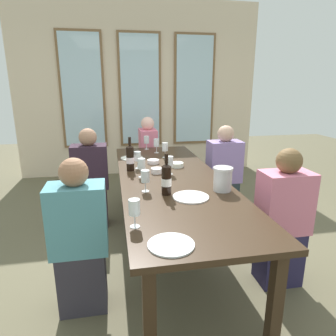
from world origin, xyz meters
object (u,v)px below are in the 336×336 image
(wine_bottle_1, at_px, (166,179))
(seated_person_3, at_px, (224,175))
(white_plate_0, at_px, (191,197))
(wine_glass_5, at_px, (156,143))
(dining_table, at_px, (171,184))
(seated_person_1, at_px, (282,222))
(tasting_bowl_2, at_px, (177,165))
(tasting_bowl_0, at_px, (153,162))
(seated_person_2, at_px, (91,181))
(wine_glass_3, at_px, (138,157))
(seated_person_4, at_px, (148,157))
(wine_glass_0, at_px, (170,162))
(seated_person_0, at_px, (80,241))
(white_plate_2, at_px, (171,245))
(wine_glass_6, at_px, (134,209))
(metal_pitcher, at_px, (223,179))
(wine_glass_2, at_px, (146,140))
(tasting_bowl_1, at_px, (157,171))
(white_plate_1, at_px, (132,158))
(wine_glass_4, at_px, (142,164))
(wine_bottle_0, at_px, (130,158))
(wine_glass_7, at_px, (165,147))

(wine_bottle_1, distance_m, seated_person_3, 1.42)
(white_plate_0, xyz_separation_m, wine_glass_5, (-0.03, 1.55, 0.11))
(dining_table, height_order, seated_person_3, seated_person_3)
(seated_person_1, bearing_deg, tasting_bowl_2, 123.22)
(tasting_bowl_0, height_order, seated_person_2, seated_person_2)
(wine_glass_3, height_order, wine_glass_5, same)
(white_plate_0, xyz_separation_m, seated_person_4, (-0.05, 2.23, -0.22))
(wine_glass_0, distance_m, seated_person_0, 1.11)
(dining_table, bearing_deg, white_plate_2, -101.11)
(wine_glass_6, bearing_deg, tasting_bowl_2, 67.18)
(wine_bottle_1, xyz_separation_m, wine_glass_0, (0.12, 0.51, -0.01))
(white_plate_2, xyz_separation_m, metal_pitcher, (0.57, 0.76, 0.09))
(white_plate_0, distance_m, white_plate_2, 0.71)
(wine_glass_2, relative_size, wine_glass_3, 1.00)
(tasting_bowl_1, xyz_separation_m, seated_person_1, (0.87, -0.78, -0.24))
(dining_table, xyz_separation_m, seated_person_3, (0.76, 0.64, -0.15))
(white_plate_1, height_order, wine_glass_6, wine_glass_6)
(tasting_bowl_0, bearing_deg, white_plate_2, -94.78)
(wine_glass_5, xyz_separation_m, seated_person_3, (0.74, -0.38, -0.33))
(dining_table, distance_m, wine_bottle_1, 0.48)
(white_plate_2, relative_size, tasting_bowl_0, 1.99)
(tasting_bowl_0, distance_m, tasting_bowl_1, 0.36)
(wine_glass_5, bearing_deg, wine_glass_6, -102.27)
(white_plate_2, distance_m, wine_bottle_1, 0.77)
(wine_glass_0, xyz_separation_m, seated_person_1, (0.76, -0.72, -0.33))
(tasting_bowl_1, relative_size, seated_person_2, 0.10)
(wine_glass_4, distance_m, seated_person_1, 1.27)
(seated_person_4, bearing_deg, seated_person_2, -127.04)
(wine_glass_3, distance_m, wine_glass_4, 0.29)
(tasting_bowl_0, height_order, wine_glass_6, wine_glass_6)
(tasting_bowl_0, distance_m, tasting_bowl_2, 0.29)
(wine_glass_5, xyz_separation_m, seated_person_4, (-0.02, 0.68, -0.33))
(wine_glass_3, relative_size, seated_person_4, 0.16)
(wine_bottle_1, relative_size, seated_person_3, 0.29)
(wine_bottle_0, height_order, seated_person_2, seated_person_2)
(white_plate_1, distance_m, wine_bottle_0, 0.51)
(white_plate_0, distance_m, wine_glass_4, 0.67)
(tasting_bowl_0, height_order, tasting_bowl_1, tasting_bowl_1)
(wine_glass_6, relative_size, seated_person_0, 0.16)
(tasting_bowl_2, xyz_separation_m, wine_glass_7, (-0.05, 0.42, 0.10))
(seated_person_1, bearing_deg, metal_pitcher, 153.71)
(white_plate_2, height_order, seated_person_1, seated_person_1)
(white_plate_2, distance_m, tasting_bowl_2, 1.55)
(wine_glass_4, distance_m, wine_glass_7, 0.78)
(metal_pitcher, height_order, wine_glass_2, metal_pitcher)
(seated_person_0, bearing_deg, wine_glass_7, 58.90)
(wine_glass_2, distance_m, wine_glass_6, 2.20)
(tasting_bowl_0, relative_size, wine_glass_5, 0.73)
(seated_person_0, xyz_separation_m, seated_person_2, (0.00, 1.34, 0.00))
(white_plate_0, height_order, seated_person_1, seated_person_1)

